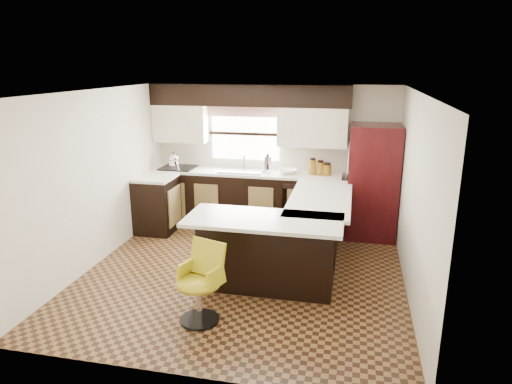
% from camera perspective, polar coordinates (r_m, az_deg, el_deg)
% --- Properties ---
extents(floor, '(4.40, 4.40, 0.00)m').
position_cam_1_polar(floor, '(6.30, -1.47, -9.93)').
color(floor, '#49301A').
rests_on(floor, ground).
extents(ceiling, '(4.40, 4.40, 0.00)m').
position_cam_1_polar(ceiling, '(5.68, -1.64, 12.43)').
color(ceiling, silver).
rests_on(ceiling, wall_back).
extents(wall_back, '(4.40, 0.00, 4.40)m').
position_cam_1_polar(wall_back, '(7.98, 2.21, 4.71)').
color(wall_back, beige).
rests_on(wall_back, floor).
extents(wall_front, '(4.40, 0.00, 4.40)m').
position_cam_1_polar(wall_front, '(3.89, -9.31, -7.64)').
color(wall_front, beige).
rests_on(wall_front, floor).
extents(wall_left, '(0.00, 4.40, 4.40)m').
position_cam_1_polar(wall_left, '(6.68, -19.34, 1.63)').
color(wall_left, beige).
rests_on(wall_left, floor).
extents(wall_right, '(0.00, 4.40, 4.40)m').
position_cam_1_polar(wall_right, '(5.77, 19.16, -0.52)').
color(wall_right, beige).
rests_on(wall_right, floor).
extents(base_cab_back, '(3.30, 0.60, 0.90)m').
position_cam_1_polar(base_cab_back, '(7.96, -1.42, -0.87)').
color(base_cab_back, black).
rests_on(base_cab_back, floor).
extents(base_cab_left, '(0.60, 0.70, 0.90)m').
position_cam_1_polar(base_cab_left, '(7.80, -12.24, -1.59)').
color(base_cab_left, black).
rests_on(base_cab_left, floor).
extents(counter_back, '(3.30, 0.60, 0.04)m').
position_cam_1_polar(counter_back, '(7.84, -1.44, 2.44)').
color(counter_back, silver).
rests_on(counter_back, base_cab_back).
extents(counter_left, '(0.60, 0.70, 0.04)m').
position_cam_1_polar(counter_left, '(7.68, -12.45, 1.78)').
color(counter_left, silver).
rests_on(counter_left, base_cab_left).
extents(soffit, '(3.40, 0.35, 0.36)m').
position_cam_1_polar(soffit, '(7.75, -0.92, 12.01)').
color(soffit, black).
rests_on(soffit, wall_back).
extents(upper_cab_left, '(0.94, 0.35, 0.64)m').
position_cam_1_polar(upper_cab_left, '(8.16, -9.37, 8.47)').
color(upper_cab_left, beige).
rests_on(upper_cab_left, wall_back).
extents(upper_cab_right, '(1.14, 0.35, 0.64)m').
position_cam_1_polar(upper_cab_right, '(7.63, 7.10, 8.05)').
color(upper_cab_right, beige).
rests_on(upper_cab_right, wall_back).
extents(window_pane, '(1.20, 0.02, 0.90)m').
position_cam_1_polar(window_pane, '(8.00, -1.35, 7.29)').
color(window_pane, white).
rests_on(window_pane, wall_back).
extents(valance, '(1.30, 0.06, 0.18)m').
position_cam_1_polar(valance, '(7.91, -1.44, 10.04)').
color(valance, '#D19B93').
rests_on(valance, wall_back).
extents(sink, '(0.75, 0.45, 0.03)m').
position_cam_1_polar(sink, '(7.82, -1.84, 2.69)').
color(sink, '#B2B2B7').
rests_on(sink, counter_back).
extents(dishwasher, '(0.58, 0.03, 0.78)m').
position_cam_1_polar(dishwasher, '(7.53, 5.49, -2.08)').
color(dishwasher, black).
rests_on(dishwasher, floor).
extents(cooktop, '(0.58, 0.50, 0.02)m').
position_cam_1_polar(cooktop, '(8.17, -9.69, 3.02)').
color(cooktop, black).
rests_on(cooktop, counter_back).
extents(peninsula_long, '(0.60, 1.95, 0.90)m').
position_cam_1_polar(peninsula_long, '(6.56, 7.49, -4.70)').
color(peninsula_long, black).
rests_on(peninsula_long, floor).
extents(peninsula_return, '(1.65, 0.60, 0.90)m').
position_cam_1_polar(peninsula_return, '(5.73, 1.35, -7.70)').
color(peninsula_return, black).
rests_on(peninsula_return, floor).
extents(counter_pen_long, '(0.84, 1.95, 0.04)m').
position_cam_1_polar(counter_pen_long, '(6.41, 8.09, -0.77)').
color(counter_pen_long, silver).
rests_on(counter_pen_long, peninsula_long).
extents(counter_pen_return, '(1.89, 0.84, 0.04)m').
position_cam_1_polar(counter_pen_return, '(5.48, 1.00, -3.52)').
color(counter_pen_return, silver).
rests_on(counter_pen_return, peninsula_return).
extents(refrigerator, '(0.78, 0.75, 1.82)m').
position_cam_1_polar(refrigerator, '(7.51, 14.39, 1.25)').
color(refrigerator, '#33080B').
rests_on(refrigerator, floor).
extents(bar_chair, '(0.60, 0.60, 0.88)m').
position_cam_1_polar(bar_chair, '(5.04, -7.23, -11.38)').
color(bar_chair, gold).
rests_on(bar_chair, floor).
extents(kettle, '(0.19, 0.19, 0.26)m').
position_cam_1_polar(kettle, '(8.17, -10.21, 4.03)').
color(kettle, silver).
rests_on(kettle, cooktop).
extents(percolator, '(0.14, 0.14, 0.28)m').
position_cam_1_polar(percolator, '(7.72, 1.45, 3.48)').
color(percolator, silver).
rests_on(percolator, counter_back).
extents(mixing_bowl, '(0.35, 0.35, 0.08)m').
position_cam_1_polar(mixing_bowl, '(7.69, 3.98, 2.60)').
color(mixing_bowl, white).
rests_on(mixing_bowl, counter_back).
extents(canister_large, '(0.12, 0.12, 0.25)m').
position_cam_1_polar(canister_large, '(7.64, 7.07, 3.10)').
color(canister_large, brown).
rests_on(canister_large, counter_back).
extents(canister_med, '(0.12, 0.12, 0.21)m').
position_cam_1_polar(canister_med, '(7.64, 8.03, 2.92)').
color(canister_med, brown).
rests_on(canister_med, counter_back).
extents(canister_small, '(0.14, 0.14, 0.18)m').
position_cam_1_polar(canister_small, '(7.63, 8.84, 2.75)').
color(canister_small, brown).
rests_on(canister_small, counter_back).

